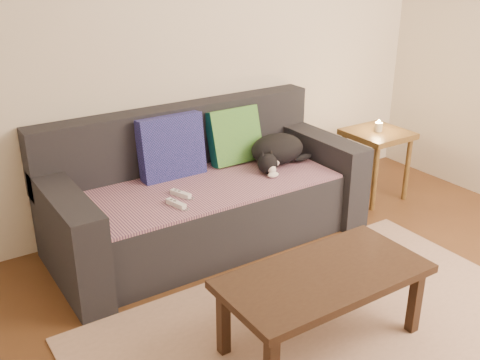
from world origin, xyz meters
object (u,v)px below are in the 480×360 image
object	(u,v)px
cat	(277,151)
coffee_table	(324,282)
wii_remote_b	(181,194)
side_table	(377,143)
wii_remote_a	(176,204)
sofa	(204,196)

from	to	relation	value
cat	coffee_table	xyz separation A→B (m)	(-0.64, -1.26, -0.18)
wii_remote_b	side_table	distance (m)	1.73
wii_remote_b	cat	bearing A→B (deg)	-102.02
side_table	coffee_table	world-z (taller)	side_table
wii_remote_a	wii_remote_b	xyz separation A→B (m)	(0.09, 0.11, 0.00)
cat	wii_remote_b	distance (m)	0.85
wii_remote_b	side_table	world-z (taller)	side_table
sofa	coffee_table	bearing A→B (deg)	-93.06
sofa	wii_remote_b	world-z (taller)	sofa
cat	coffee_table	distance (m)	1.43
wii_remote_b	side_table	bearing A→B (deg)	-109.73
coffee_table	cat	bearing A→B (deg)	62.93
wii_remote_a	coffee_table	world-z (taller)	wii_remote_a
cat	side_table	world-z (taller)	cat
sofa	wii_remote_a	world-z (taller)	sofa
cat	coffee_table	world-z (taller)	cat
cat	coffee_table	size ratio (longest dim) A/B	0.47
side_table	coffee_table	xyz separation A→B (m)	(-1.54, -1.15, -0.09)
wii_remote_a	coffee_table	distance (m)	1.07
cat	wii_remote_b	xyz separation A→B (m)	(-0.83, -0.12, -0.09)
sofa	cat	size ratio (longest dim) A/B	4.31
wii_remote_b	coffee_table	distance (m)	1.16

